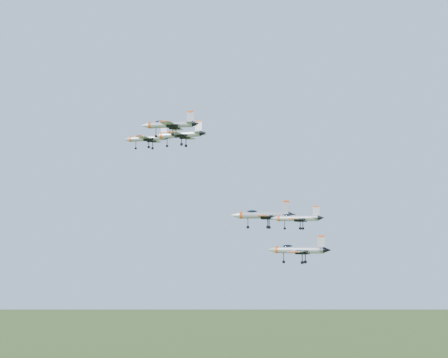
{
  "coord_description": "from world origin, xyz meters",
  "views": [
    {
      "loc": [
        20.11,
        -129.94,
        120.39
      ],
      "look_at": [
        8.05,
        -2.86,
        131.72
      ],
      "focal_mm": 50.0,
      "sensor_mm": 36.0,
      "label": 1
    }
  ],
  "objects": [
    {
      "name": "jet_left_high",
      "position": [
        -2.11,
        1.03,
        141.78
      ],
      "size": [
        12.55,
        10.65,
        3.4
      ],
      "rotation": [
        0.0,
        0.0,
        -0.27
      ],
      "color": "#A4A8B0"
    },
    {
      "name": "jet_right_high",
      "position": [
        -0.15,
        -21.17,
        139.98
      ],
      "size": [
        11.0,
        9.12,
        2.94
      ],
      "rotation": [
        0.0,
        0.0,
        -0.09
      ],
      "color": "#A4A8B0"
    },
    {
      "name": "jet_left_low",
      "position": [
        15.7,
        1.66,
        124.47
      ],
      "size": [
        14.08,
        11.68,
        3.76
      ],
      "rotation": [
        0.0,
        0.0,
        -0.09
      ],
      "color": "#A4A8B0"
    },
    {
      "name": "jet_lead",
      "position": [
        -12.76,
        16.89,
        143.56
      ],
      "size": [
        12.61,
        10.62,
        3.39
      ],
      "rotation": [
        0.0,
        0.0,
        -0.21
      ],
      "color": "#A4A8B0"
    },
    {
      "name": "jet_trail",
      "position": [
        22.95,
        -2.26,
        117.29
      ],
      "size": [
        13.34,
        11.35,
        3.63
      ],
      "rotation": [
        0.0,
        0.0,
        -0.29
      ],
      "color": "#A4A8B0"
    },
    {
      "name": "jet_right_low",
      "position": [
        22.55,
        -12.84,
        123.42
      ],
      "size": [
        10.3,
        8.77,
        2.81
      ],
      "rotation": [
        0.0,
        0.0,
        -0.29
      ],
      "color": "#A4A8B0"
    }
  ]
}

